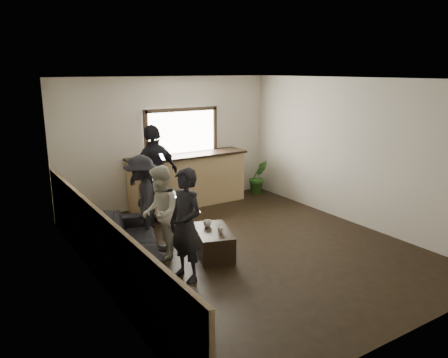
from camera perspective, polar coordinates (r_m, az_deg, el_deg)
ground at (r=7.51m, az=3.09°, el=-8.94°), size 5.00×6.00×0.01m
room_shell at (r=6.67m, az=-1.90°, el=1.38°), size 5.01×6.01×2.80m
bar_counter at (r=9.64m, az=-4.75°, el=0.29°), size 2.70×0.68×2.13m
sofa at (r=7.07m, az=-12.03°, el=-8.04°), size 1.43×2.25×0.61m
coffee_table at (r=7.17m, az=-1.41°, el=-8.25°), size 0.80×1.06×0.42m
cup_a at (r=7.23m, az=-2.18°, el=-5.84°), size 0.18×0.18×0.11m
cup_b at (r=6.97m, az=-0.48°, el=-6.70°), size 0.12×0.12×0.09m
potted_plant at (r=10.56m, az=4.50°, el=0.25°), size 0.53×0.46×0.83m
person_a at (r=6.19m, az=-5.00°, el=-6.00°), size 0.52×0.67×1.63m
person_b at (r=6.95m, az=-8.32°, el=-4.39°), size 0.83×0.90×1.50m
person_c at (r=7.60m, az=-10.64°, el=-2.69°), size 0.89×1.14×1.54m
person_d at (r=8.41m, az=-9.05°, el=0.44°), size 1.23×0.81×1.95m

